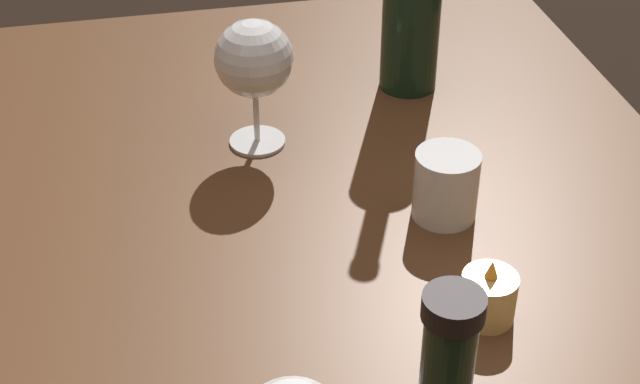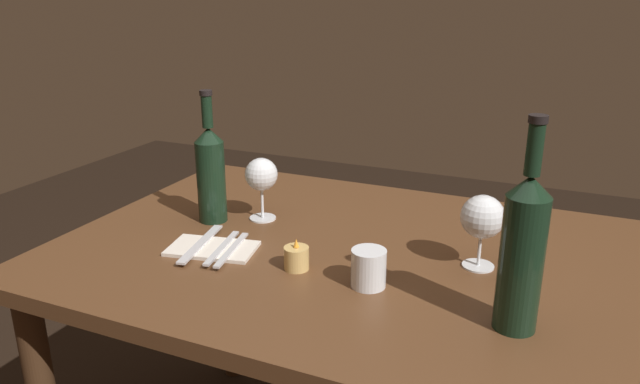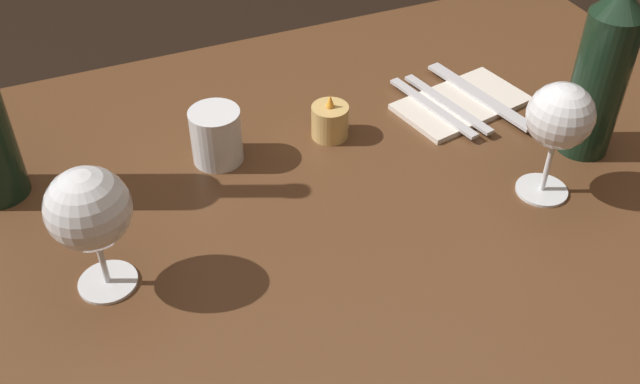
{
  "view_description": "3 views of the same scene",
  "coord_description": "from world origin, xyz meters",
  "px_view_note": "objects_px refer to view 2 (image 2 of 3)",
  "views": [
    {
      "loc": [
        0.68,
        -0.15,
        1.35
      ],
      "look_at": [
        -0.0,
        -0.0,
        0.85
      ],
      "focal_mm": 54.05,
      "sensor_mm": 36.0,
      "label": 1
    },
    {
      "loc": [
        -0.42,
        1.13,
        1.29
      ],
      "look_at": [
        0.08,
        -0.0,
        0.86
      ],
      "focal_mm": 33.45,
      "sensor_mm": 36.0,
      "label": 2
    },
    {
      "loc": [
        -0.27,
        -0.63,
        1.35
      ],
      "look_at": [
        -0.02,
        -0.04,
        0.8
      ],
      "focal_mm": 41.19,
      "sensor_mm": 36.0,
      "label": 3
    }
  ],
  "objects_px": {
    "wine_glass_right": "(261,176)",
    "fork_inner": "(222,248)",
    "water_tumbler": "(369,270)",
    "wine_bottle_second": "(211,172)",
    "wine_bottle": "(522,250)",
    "fork_outer": "(232,250)",
    "table_knife": "(201,244)",
    "votive_candle": "(296,259)",
    "wine_glass_left": "(482,218)",
    "folded_napkin": "(212,248)"
  },
  "relations": [
    {
      "from": "votive_candle",
      "to": "fork_outer",
      "type": "distance_m",
      "value": 0.16
    },
    {
      "from": "wine_bottle_second",
      "to": "fork_inner",
      "type": "height_order",
      "value": "wine_bottle_second"
    },
    {
      "from": "wine_bottle_second",
      "to": "fork_inner",
      "type": "xyz_separation_m",
      "value": [
        -0.12,
        0.15,
        -0.12
      ]
    },
    {
      "from": "wine_bottle",
      "to": "table_knife",
      "type": "relative_size",
      "value": 1.75
    },
    {
      "from": "fork_inner",
      "to": "table_knife",
      "type": "xyz_separation_m",
      "value": [
        0.06,
        0.0,
        0.0
      ]
    },
    {
      "from": "water_tumbler",
      "to": "fork_outer",
      "type": "distance_m",
      "value": 0.32
    },
    {
      "from": "wine_glass_right",
      "to": "fork_outer",
      "type": "bearing_deg",
      "value": 100.81
    },
    {
      "from": "wine_glass_left",
      "to": "votive_candle",
      "type": "relative_size",
      "value": 2.33
    },
    {
      "from": "wine_glass_left",
      "to": "wine_bottle_second",
      "type": "height_order",
      "value": "wine_bottle_second"
    },
    {
      "from": "table_knife",
      "to": "wine_bottle_second",
      "type": "bearing_deg",
      "value": -66.14
    },
    {
      "from": "wine_bottle",
      "to": "fork_outer",
      "type": "xyz_separation_m",
      "value": [
        0.6,
        -0.06,
        -0.13
      ]
    },
    {
      "from": "wine_glass_right",
      "to": "fork_outer",
      "type": "xyz_separation_m",
      "value": [
        -0.04,
        0.21,
        -0.1
      ]
    },
    {
      "from": "water_tumbler",
      "to": "votive_candle",
      "type": "distance_m",
      "value": 0.16
    },
    {
      "from": "votive_candle",
      "to": "fork_inner",
      "type": "bearing_deg",
      "value": -2.32
    },
    {
      "from": "wine_bottle",
      "to": "votive_candle",
      "type": "height_order",
      "value": "wine_bottle"
    },
    {
      "from": "wine_glass_right",
      "to": "fork_inner",
      "type": "xyz_separation_m",
      "value": [
        -0.02,
        0.21,
        -0.1
      ]
    },
    {
      "from": "wine_bottle",
      "to": "wine_bottle_second",
      "type": "xyz_separation_m",
      "value": [
        0.74,
        -0.21,
        -0.02
      ]
    },
    {
      "from": "wine_glass_left",
      "to": "votive_candle",
      "type": "bearing_deg",
      "value": 25.25
    },
    {
      "from": "folded_napkin",
      "to": "table_knife",
      "type": "bearing_deg",
      "value": 0.0
    },
    {
      "from": "fork_inner",
      "to": "water_tumbler",
      "type": "bearing_deg",
      "value": 177.01
    },
    {
      "from": "wine_glass_left",
      "to": "wine_bottle_second",
      "type": "relative_size",
      "value": 0.48
    },
    {
      "from": "wine_glass_right",
      "to": "votive_candle",
      "type": "xyz_separation_m",
      "value": [
        -0.2,
        0.22,
        -0.09
      ]
    },
    {
      "from": "wine_bottle_second",
      "to": "water_tumbler",
      "type": "bearing_deg",
      "value": 159.89
    },
    {
      "from": "table_knife",
      "to": "fork_inner",
      "type": "bearing_deg",
      "value": 180.0
    },
    {
      "from": "fork_inner",
      "to": "table_knife",
      "type": "bearing_deg",
      "value": 0.0
    },
    {
      "from": "wine_bottle_second",
      "to": "water_tumbler",
      "type": "xyz_separation_m",
      "value": [
        -0.47,
        0.17,
        -0.09
      ]
    },
    {
      "from": "fork_outer",
      "to": "table_knife",
      "type": "bearing_deg",
      "value": 0.0
    },
    {
      "from": "wine_glass_left",
      "to": "water_tumbler",
      "type": "distance_m",
      "value": 0.26
    },
    {
      "from": "wine_bottle",
      "to": "water_tumbler",
      "type": "bearing_deg",
      "value": -8.36
    },
    {
      "from": "water_tumbler",
      "to": "wine_glass_left",
      "type": "bearing_deg",
      "value": -136.58
    },
    {
      "from": "fork_inner",
      "to": "fork_outer",
      "type": "bearing_deg",
      "value": 180.0
    },
    {
      "from": "wine_glass_right",
      "to": "water_tumbler",
      "type": "relative_size",
      "value": 2.08
    },
    {
      "from": "votive_candle",
      "to": "wine_bottle_second",
      "type": "bearing_deg",
      "value": -27.57
    },
    {
      "from": "wine_glass_right",
      "to": "wine_bottle",
      "type": "relative_size",
      "value": 0.43
    },
    {
      "from": "wine_glass_left",
      "to": "folded_napkin",
      "type": "relative_size",
      "value": 0.75
    },
    {
      "from": "wine_glass_left",
      "to": "fork_inner",
      "type": "bearing_deg",
      "value": 16.24
    },
    {
      "from": "water_tumbler",
      "to": "wine_bottle_second",
      "type": "bearing_deg",
      "value": -20.11
    },
    {
      "from": "wine_glass_left",
      "to": "wine_bottle",
      "type": "xyz_separation_m",
      "value": [
        -0.1,
        0.21,
        0.04
      ]
    },
    {
      "from": "wine_glass_right",
      "to": "votive_candle",
      "type": "distance_m",
      "value": 0.31
    },
    {
      "from": "water_tumbler",
      "to": "votive_candle",
      "type": "bearing_deg",
      "value": -3.76
    },
    {
      "from": "wine_glass_right",
      "to": "table_knife",
      "type": "distance_m",
      "value": 0.24
    },
    {
      "from": "fork_inner",
      "to": "table_knife",
      "type": "relative_size",
      "value": 0.85
    },
    {
      "from": "water_tumbler",
      "to": "table_knife",
      "type": "xyz_separation_m",
      "value": [
        0.4,
        -0.02,
        -0.02
      ]
    },
    {
      "from": "fork_inner",
      "to": "wine_glass_right",
      "type": "bearing_deg",
      "value": -85.85
    },
    {
      "from": "fork_inner",
      "to": "wine_bottle_second",
      "type": "bearing_deg",
      "value": -51.3
    },
    {
      "from": "wine_bottle",
      "to": "fork_inner",
      "type": "bearing_deg",
      "value": -5.39
    },
    {
      "from": "wine_bottle_second",
      "to": "votive_candle",
      "type": "xyz_separation_m",
      "value": [
        -0.31,
        0.16,
        -0.1
      ]
    },
    {
      "from": "wine_glass_left",
      "to": "water_tumbler",
      "type": "bearing_deg",
      "value": 43.42
    },
    {
      "from": "votive_candle",
      "to": "folded_napkin",
      "type": "height_order",
      "value": "votive_candle"
    },
    {
      "from": "water_tumbler",
      "to": "votive_candle",
      "type": "height_order",
      "value": "water_tumbler"
    }
  ]
}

